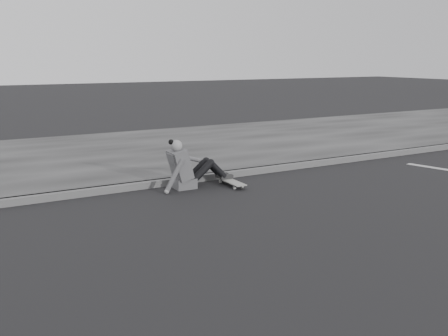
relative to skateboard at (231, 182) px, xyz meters
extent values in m
plane|color=black|center=(2.52, -2.01, -0.07)|extent=(80.00, 80.00, 0.00)
cube|color=#535353|center=(2.52, 0.57, -0.01)|extent=(24.00, 0.16, 0.12)
cube|color=#353535|center=(2.52, 3.59, -0.01)|extent=(24.00, 6.00, 0.12)
cylinder|color=#A3A39E|center=(-0.07, -0.26, -0.04)|extent=(0.03, 0.05, 0.05)
cylinder|color=#A3A39E|center=(0.08, -0.26, -0.04)|extent=(0.03, 0.05, 0.05)
cylinder|color=#A3A39E|center=(-0.07, 0.26, -0.04)|extent=(0.03, 0.05, 0.05)
cylinder|color=#A3A39E|center=(0.08, 0.26, -0.04)|extent=(0.03, 0.05, 0.05)
cube|color=#2E2E31|center=(0.00, -0.26, -0.02)|extent=(0.16, 0.04, 0.03)
cube|color=#2E2E31|center=(0.00, 0.26, -0.02)|extent=(0.16, 0.04, 0.03)
cube|color=gray|center=(0.00, 0.00, 0.01)|extent=(0.20, 0.78, 0.02)
cube|color=#4C4C4F|center=(-0.80, 0.25, 0.02)|extent=(0.36, 0.34, 0.18)
cube|color=#4C4C4F|center=(-0.87, 0.25, 0.36)|extent=(0.37, 0.40, 0.57)
cube|color=#4C4C4F|center=(-1.00, 0.25, 0.48)|extent=(0.14, 0.30, 0.20)
cylinder|color=gray|center=(-0.92, 0.25, 0.60)|extent=(0.09, 0.09, 0.08)
sphere|color=gray|center=(-0.93, 0.25, 0.69)|extent=(0.20, 0.20, 0.20)
sphere|color=black|center=(-1.02, 0.27, 0.76)|extent=(0.09, 0.09, 0.09)
cylinder|color=black|center=(-0.48, 0.16, 0.21)|extent=(0.43, 0.13, 0.39)
cylinder|color=black|center=(-0.48, 0.34, 0.21)|extent=(0.43, 0.13, 0.39)
cylinder|color=black|center=(-0.18, 0.16, 0.21)|extent=(0.35, 0.11, 0.36)
cylinder|color=black|center=(-0.18, 0.34, 0.21)|extent=(0.35, 0.11, 0.36)
sphere|color=black|center=(-0.32, 0.16, 0.35)|extent=(0.13, 0.13, 0.13)
sphere|color=black|center=(-0.32, 0.34, 0.35)|extent=(0.13, 0.13, 0.13)
cube|color=#262626|center=(0.00, 0.16, 0.05)|extent=(0.24, 0.08, 0.07)
cube|color=#262626|center=(0.00, 0.34, 0.05)|extent=(0.24, 0.08, 0.07)
cylinder|color=#4C4C4F|center=(-1.07, 0.04, 0.22)|extent=(0.38, 0.08, 0.58)
sphere|color=gray|center=(-1.22, 0.03, -0.03)|extent=(0.08, 0.08, 0.08)
cylinder|color=#4C4C4F|center=(-0.63, 0.41, 0.42)|extent=(0.48, 0.08, 0.21)
camera|label=1|loc=(-4.27, -7.48, 2.15)|focal=40.00mm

